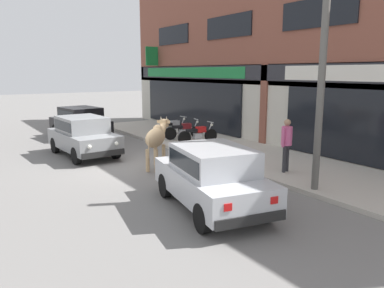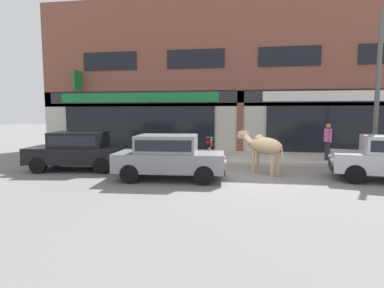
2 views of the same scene
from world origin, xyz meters
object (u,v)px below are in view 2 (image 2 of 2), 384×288
at_px(motorcycle_2, 208,148).
at_px(utility_pole, 378,89).
at_px(motorcycle_1, 184,148).
at_px(pedestrian, 328,138).
at_px(car_1, 78,149).
at_px(motorcycle_0, 163,147).
at_px(car_0, 169,155).
at_px(cow, 263,146).

relative_size(motorcycle_2, utility_pole, 0.30).
bearing_deg(motorcycle_1, utility_pole, -7.71).
xyz_separation_m(motorcycle_1, pedestrian, (6.43, -0.44, 0.60)).
relative_size(car_1, motorcycle_0, 2.07).
bearing_deg(motorcycle_2, car_1, -142.86).
height_order(car_0, motorcycle_1, car_0).
relative_size(cow, car_1, 0.45).
xyz_separation_m(cow, utility_pole, (4.57, 2.14, 2.11)).
bearing_deg(car_0, utility_pole, 24.75).
bearing_deg(pedestrian, motorcycle_1, 176.12).
distance_m(car_0, motorcycle_1, 4.66).
xyz_separation_m(motorcycle_1, utility_pole, (8.03, -1.09, 2.61)).
distance_m(motorcycle_1, utility_pole, 8.52).
bearing_deg(car_0, motorcycle_0, 106.30).
height_order(car_1, motorcycle_0, car_1).
bearing_deg(car_1, car_0, -15.71).
xyz_separation_m(motorcycle_2, pedestrian, (5.24, -0.40, 0.60)).
relative_size(motorcycle_1, pedestrian, 1.12).
distance_m(car_1, motorcycle_2, 5.85).
relative_size(cow, pedestrian, 1.05).
bearing_deg(motorcycle_2, cow, -54.57).
bearing_deg(cow, utility_pole, 25.10).
relative_size(car_1, motorcycle_2, 2.08).
height_order(motorcycle_2, utility_pole, utility_pole).
relative_size(motorcycle_0, pedestrian, 1.13).
distance_m(car_0, car_1, 3.95).
xyz_separation_m(car_0, pedestrian, (6.09, 4.20, 0.29)).
bearing_deg(motorcycle_2, car_0, -100.52).
distance_m(car_1, motorcycle_0, 4.36).
distance_m(motorcycle_1, pedestrian, 6.47).
xyz_separation_m(cow, motorcycle_0, (-4.49, 3.27, -0.50)).
bearing_deg(cow, car_1, -177.22).
height_order(car_1, motorcycle_2, car_1).
distance_m(cow, motorcycle_1, 4.76).
relative_size(cow, motorcycle_1, 0.94).
distance_m(car_1, pedestrian, 10.38).
bearing_deg(utility_pole, car_0, -155.25).
distance_m(cow, motorcycle_0, 5.57).
distance_m(car_0, utility_pole, 8.78).
bearing_deg(car_1, motorcycle_2, 37.14).
xyz_separation_m(cow, car_1, (-6.93, -0.34, -0.19)).
bearing_deg(utility_pole, pedestrian, 157.91).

